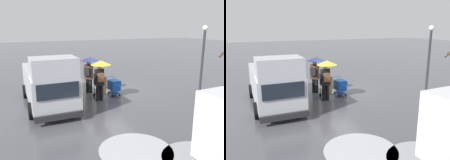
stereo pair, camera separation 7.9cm
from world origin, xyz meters
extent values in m
plane|color=#4C4C51|center=(0.00, 0.00, 0.00)|extent=(90.00, 90.00, 0.00)
cylinder|color=#ADAFB5|center=(1.99, 6.32, 0.00)|extent=(2.37, 2.37, 0.01)
cylinder|color=#999BA0|center=(0.54, 7.61, 0.00)|extent=(2.30, 2.30, 0.01)
cylinder|color=silver|center=(3.64, -1.47, 0.00)|extent=(1.53, 1.53, 0.01)
cube|color=#B7BABF|center=(3.69, 0.66, 1.06)|extent=(2.03, 5.23, 1.40)
cube|color=#B7BABF|center=(3.71, 2.56, 2.18)|extent=(1.86, 1.43, 0.84)
cube|color=black|center=(3.73, 3.28, 1.38)|extent=(1.66, 0.08, 0.63)
cube|color=#232326|center=(3.73, 3.32, 0.32)|extent=(1.96, 0.19, 0.24)
cylinder|color=black|center=(2.73, 2.29, 0.36)|extent=(0.25, 0.72, 0.72)
cylinder|color=black|center=(4.69, 2.26, 0.36)|extent=(0.25, 0.72, 0.72)
cylinder|color=black|center=(2.68, -0.94, 0.36)|extent=(0.25, 0.72, 0.72)
cylinder|color=black|center=(4.64, -0.96, 0.36)|extent=(0.25, 0.72, 0.72)
cube|color=black|center=(0.12, 7.79, 1.69)|extent=(1.98, 0.13, 0.81)
cube|color=#1951B2|center=(0.07, 0.66, 0.60)|extent=(0.53, 0.77, 0.56)
cube|color=#1951B2|center=(0.07, 0.66, 0.14)|extent=(0.48, 0.69, 0.04)
cylinder|color=#1951B2|center=(0.06, 0.24, 1.00)|extent=(0.58, 0.04, 0.04)
sphere|color=black|center=(-0.14, 0.97, 0.05)|extent=(0.10, 0.10, 0.10)
sphere|color=black|center=(0.28, 0.96, 0.05)|extent=(0.10, 0.10, 0.10)
sphere|color=black|center=(-0.15, 0.36, 0.05)|extent=(0.10, 0.10, 0.10)
sphere|color=black|center=(0.27, 0.35, 0.05)|extent=(0.10, 0.10, 0.10)
cylinder|color=yellow|center=(0.15, 0.76, 0.70)|extent=(0.07, 0.28, 0.69)
cube|color=#515156|center=(0.91, 0.75, 0.22)|extent=(0.58, 0.68, 0.03)
cylinder|color=#515156|center=(0.75, 0.41, 0.77)|extent=(0.04, 0.04, 1.10)
cylinder|color=#515156|center=(1.18, 0.49, 0.77)|extent=(0.04, 0.04, 1.10)
cylinder|color=black|center=(0.73, 0.41, 0.10)|extent=(0.09, 0.21, 0.20)
cylinder|color=black|center=(1.20, 0.50, 0.10)|extent=(0.09, 0.21, 0.20)
cube|color=#A37F51|center=(0.91, 0.75, 0.37)|extent=(0.43, 0.52, 0.27)
cube|color=#A37F51|center=(0.91, 0.75, 0.69)|extent=(0.53, 0.54, 0.38)
cube|color=#A37F51|center=(0.91, 0.75, 1.03)|extent=(0.50, 0.65, 0.31)
cylinder|color=black|center=(1.27, 1.20, 0.41)|extent=(0.18, 0.18, 0.82)
cylinder|color=black|center=(1.07, 1.20, 0.41)|extent=(0.18, 0.18, 0.82)
cube|color=black|center=(1.17, 1.20, 1.24)|extent=(0.44, 0.29, 0.84)
sphere|color=beige|center=(1.17, 1.20, 1.78)|extent=(0.22, 0.22, 0.22)
cylinder|color=black|center=(1.43, 1.19, 1.19)|extent=(0.10, 0.10, 0.55)
cylinder|color=black|center=(0.99, 1.18, 1.46)|extent=(0.11, 0.30, 0.50)
cylinder|color=#333338|center=(1.07, 1.20, 1.62)|extent=(0.02, 0.02, 0.86)
cone|color=yellow|center=(1.07, 1.20, 2.00)|extent=(1.04, 1.04, 0.22)
sphere|color=#333338|center=(1.07, 1.20, 2.13)|extent=(0.04, 0.04, 0.04)
cube|color=brown|center=(1.17, 1.40, 1.28)|extent=(0.30, 0.17, 0.44)
cylinder|color=black|center=(1.25, -0.48, 0.41)|extent=(0.18, 0.18, 0.82)
cylinder|color=black|center=(1.10, -0.35, 0.41)|extent=(0.18, 0.18, 0.82)
cube|color=#473323|center=(1.18, -0.41, 1.24)|extent=(0.51, 0.50, 0.84)
sphere|color=tan|center=(1.18, -0.41, 1.78)|extent=(0.22, 0.22, 0.22)
cylinder|color=#473323|center=(1.37, -0.58, 1.19)|extent=(0.10, 0.10, 0.55)
cylinder|color=#473323|center=(1.03, -0.31, 1.46)|extent=(0.28, 0.29, 0.50)
cylinder|color=#333338|center=(1.10, -0.35, 1.62)|extent=(0.02, 0.02, 0.86)
cone|color=navy|center=(1.10, -0.35, 2.00)|extent=(1.04, 1.04, 0.22)
sphere|color=#333338|center=(1.10, -0.35, 2.13)|extent=(0.04, 0.04, 0.04)
cube|color=black|center=(1.31, -0.26, 1.28)|extent=(0.33, 0.32, 0.44)
cylinder|color=#2D2D33|center=(-3.92, 3.07, 1.80)|extent=(0.12, 0.12, 3.60)
sphere|color=#EAEACC|center=(-3.92, 3.07, 3.72)|extent=(0.28, 0.28, 0.28)
camera|label=1|loc=(5.49, 12.05, 3.89)|focal=37.29mm
camera|label=2|loc=(5.42, 12.08, 3.89)|focal=37.29mm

